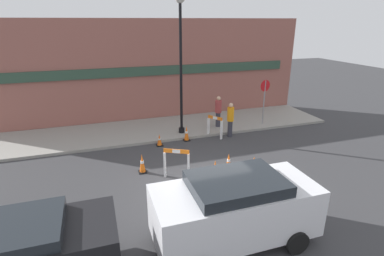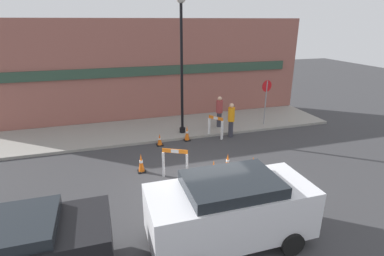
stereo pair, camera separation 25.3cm
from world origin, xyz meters
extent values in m
plane|color=#38383A|center=(0.00, 0.00, 0.00)|extent=(60.00, 60.00, 0.00)
cube|color=gray|center=(0.00, 6.25, 0.06)|extent=(18.00, 3.49, 0.13)
cube|color=#93564C|center=(0.00, 8.07, 2.75)|extent=(18.00, 0.12, 5.50)
cube|color=#2D4738|center=(0.00, 7.96, 2.80)|extent=(16.20, 0.10, 0.50)
cylinder|color=black|center=(0.91, 5.20, 0.25)|extent=(0.29, 0.29, 0.24)
cylinder|color=black|center=(0.91, 5.20, 3.12)|extent=(0.13, 0.13, 5.99)
cylinder|color=gray|center=(5.41, 5.11, 1.30)|extent=(0.06, 0.06, 2.35)
cylinder|color=red|center=(5.41, 5.11, 2.21)|extent=(0.59, 0.12, 0.60)
cube|color=white|center=(-0.86, 1.32, 0.48)|extent=(0.11, 0.14, 0.96)
cube|color=white|center=(-0.09, 0.92, 0.48)|extent=(0.11, 0.14, 0.96)
cube|color=orange|center=(-0.48, 1.12, 1.04)|extent=(0.83, 0.45, 0.15)
cube|color=white|center=(-0.48, 1.12, 1.04)|extent=(0.26, 0.16, 0.13)
cube|color=white|center=(2.55, 4.05, 0.46)|extent=(0.14, 0.13, 0.93)
cube|color=white|center=(2.12, 4.65, 0.46)|extent=(0.14, 0.13, 0.93)
cube|color=orange|center=(2.34, 4.35, 1.00)|extent=(0.48, 0.67, 0.15)
cube|color=white|center=(2.34, 4.35, 1.00)|extent=(0.16, 0.21, 0.13)
cube|color=black|center=(0.82, 0.63, 0.02)|extent=(0.30, 0.30, 0.04)
cone|color=orange|center=(0.82, 0.63, 0.38)|extent=(0.22, 0.23, 0.67)
cylinder|color=white|center=(0.82, 0.63, 0.41)|extent=(0.13, 0.13, 0.09)
cube|color=black|center=(0.92, 4.40, 0.02)|extent=(0.30, 0.30, 0.04)
cone|color=orange|center=(0.92, 4.40, 0.39)|extent=(0.22, 0.22, 0.70)
cylinder|color=white|center=(0.92, 4.40, 0.43)|extent=(0.13, 0.13, 0.10)
cube|color=black|center=(1.56, 1.09, 0.02)|extent=(0.30, 0.30, 0.04)
cone|color=orange|center=(1.56, 1.09, 0.36)|extent=(0.23, 0.23, 0.63)
cylinder|color=white|center=(1.56, 1.09, 0.39)|extent=(0.13, 0.13, 0.09)
cube|color=black|center=(-1.59, 1.89, 0.02)|extent=(0.30, 0.30, 0.04)
cone|color=orange|center=(-1.59, 1.89, 0.39)|extent=(0.23, 0.22, 0.71)
cylinder|color=white|center=(-1.59, 1.89, 0.43)|extent=(0.13, 0.13, 0.10)
cube|color=black|center=(2.48, 0.79, 0.02)|extent=(0.30, 0.30, 0.04)
cone|color=orange|center=(2.48, 0.79, 0.29)|extent=(0.22, 0.23, 0.50)
cylinder|color=white|center=(2.48, 0.79, 0.32)|extent=(0.13, 0.13, 0.07)
cube|color=black|center=(-0.44, 4.19, 0.02)|extent=(0.30, 0.30, 0.04)
cone|color=orange|center=(-0.44, 4.19, 0.30)|extent=(0.23, 0.22, 0.51)
cylinder|color=white|center=(-0.44, 4.19, 0.32)|extent=(0.13, 0.13, 0.07)
cylinder|color=#33333D|center=(3.09, 4.25, 0.40)|extent=(0.32, 0.32, 0.81)
cylinder|color=orange|center=(3.09, 4.25, 1.14)|extent=(0.45, 0.45, 0.67)
sphere|color=#DBAD89|center=(3.09, 4.25, 1.59)|extent=(0.29, 0.29, 0.21)
cylinder|color=#33333D|center=(2.97, 5.47, 0.51)|extent=(0.27, 0.27, 0.76)
cylinder|color=#A33D3D|center=(2.97, 5.47, 1.21)|extent=(0.37, 0.37, 0.64)
sphere|color=#DBAD89|center=(2.97, 5.47, 1.64)|extent=(0.24, 0.24, 0.21)
cylinder|color=black|center=(-3.70, -1.68, 0.30)|extent=(0.60, 0.18, 0.60)
cube|color=silver|center=(0.03, -2.54, 0.92)|extent=(4.09, 1.75, 1.25)
cube|color=#1E2328|center=(0.03, -2.54, 1.55)|extent=(2.25, 1.61, 0.56)
cylinder|color=black|center=(1.30, -1.66, 0.30)|extent=(0.60, 0.18, 0.60)
cylinder|color=black|center=(1.30, -3.41, 0.30)|extent=(0.60, 0.18, 0.60)
cylinder|color=black|center=(-1.23, -1.66, 0.30)|extent=(0.60, 0.18, 0.60)
camera|label=1|loc=(-2.96, -8.21, 5.38)|focal=28.00mm
camera|label=2|loc=(-2.72, -8.28, 5.38)|focal=28.00mm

